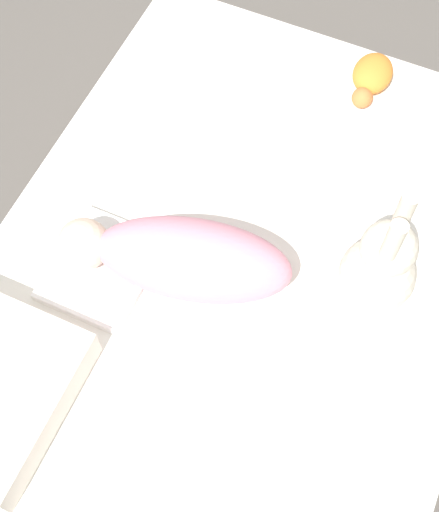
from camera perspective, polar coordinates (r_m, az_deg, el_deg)
The scene contains 6 objects.
ground_plane at distance 1.67m, azimuth 1.78°, elevation -2.60°, with size 12.00×12.00×0.00m, color #514C47.
bed_mattress at distance 1.60m, azimuth 1.86°, elevation -1.37°, with size 1.33×1.03×0.16m.
burp_cloth at distance 1.52m, azimuth -9.39°, elevation -0.97°, with size 0.24×0.20×0.02m.
swaddled_baby at distance 1.43m, azimuth -3.00°, elevation -0.17°, with size 0.26×0.49×0.17m.
bunny_plush at distance 1.42m, azimuth 12.77°, elevation -0.84°, with size 0.15×0.15×0.33m.
turtle_plush at distance 1.80m, azimuth 12.05°, elevation 13.85°, with size 0.16×0.09×0.06m.
Camera 1 is at (0.66, 0.24, 1.52)m, focal length 50.00 mm.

